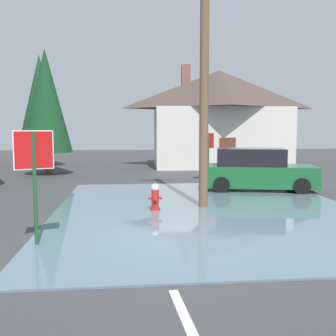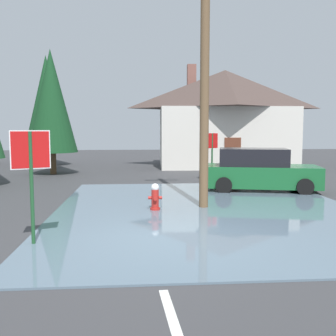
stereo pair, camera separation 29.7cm
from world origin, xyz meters
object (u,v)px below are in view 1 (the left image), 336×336
parked_car (256,170)px  pine_tree_short_left (40,101)px  stop_sign_near (34,163)px  house (219,117)px  fire_hydrant (155,198)px  utility_pole (205,42)px  stop_sign_far (208,146)px  pine_tree_mid_left (46,101)px

parked_car → pine_tree_short_left: 16.86m
stop_sign_near → house: size_ratio=0.26×
fire_hydrant → utility_pole: (1.54, 0.32, 4.71)m
stop_sign_far → house: 7.98m
stop_sign_far → pine_tree_short_left: 13.58m
fire_hydrant → pine_tree_short_left: (-6.70, 15.83, 4.01)m
pine_tree_short_left → utility_pole: bearing=-62.0°
stop_sign_far → pine_tree_mid_left: (-8.27, 3.49, 2.36)m
pine_tree_mid_left → parked_car: bearing=-34.6°
house → parked_car: bearing=-95.1°
pine_tree_mid_left → pine_tree_short_left: pine_tree_short_left is taller
stop_sign_near → utility_pole: utility_pole is taller
stop_sign_far → house: bearing=73.1°
fire_hydrant → pine_tree_short_left: 17.65m
utility_pole → stop_sign_far: 7.50m
utility_pole → house: bearing=74.8°
stop_sign_near → utility_pole: 6.55m
stop_sign_near → house: house is taller
stop_sign_far → house: size_ratio=0.24×
fire_hydrant → parked_car: size_ratio=0.18×
utility_pole → pine_tree_mid_left: utility_pole is taller
stop_sign_far → pine_tree_short_left: bearing=137.2°
parked_car → utility_pole: bearing=-130.4°
pine_tree_mid_left → fire_hydrant: bearing=-63.2°
parked_car → pine_tree_short_left: size_ratio=0.63×
house → utility_pole: bearing=-105.2°
pine_tree_short_left → stop_sign_near: bearing=-78.3°
stop_sign_far → pine_tree_mid_left: size_ratio=0.34×
house → parked_car: (-0.94, -10.60, -2.52)m
fire_hydrant → stop_sign_near: bearing=-129.7°
utility_pole → stop_sign_far: utility_pole is taller
fire_hydrant → pine_tree_short_left: pine_tree_short_left is taller
stop_sign_far → pine_tree_short_left: (-9.76, 9.03, 2.76)m
stop_sign_near → stop_sign_far: 11.67m
utility_pole → parked_car: 6.15m
utility_pole → parked_car: utility_pole is taller
stop_sign_far → parked_car: 3.51m
utility_pole → stop_sign_far: (1.52, 6.48, -3.46)m
fire_hydrant → parked_car: (4.39, 3.67, 0.40)m
house → pine_tree_short_left: pine_tree_short_left is taller
utility_pole → house: 14.56m
utility_pole → pine_tree_mid_left: 12.09m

